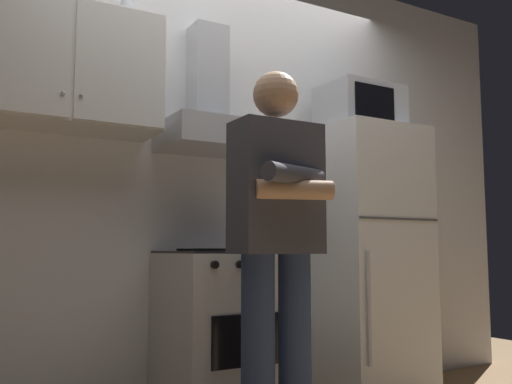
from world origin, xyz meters
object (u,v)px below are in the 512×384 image
upper_cabinet (66,67)px  microwave (360,109)px  stove_oven (223,335)px  person_standing (277,242)px  range_hood (215,117)px  cooking_pot (257,237)px  refrigerator (365,261)px

upper_cabinet → microwave: size_ratio=1.88×
stove_oven → person_standing: bearing=-94.7°
upper_cabinet → stove_oven: size_ratio=1.03×
upper_cabinet → range_hood: (0.80, 0.00, -0.15)m
stove_oven → cooking_pot: bearing=-42.5°
cooking_pot → upper_cabinet: bearing=165.3°
person_standing → stove_oven: bearing=85.3°
microwave → person_standing: 1.45m
refrigerator → cooking_pot: bearing=-171.7°
upper_cabinet → person_standing: (0.75, -0.73, -0.85)m
upper_cabinet → cooking_pot: 1.26m
range_hood → microwave: size_ratio=1.56×
refrigerator → microwave: bearing=90.9°
upper_cabinet → cooking_pot: upper_cabinet is taller
refrigerator → microwave: size_ratio=3.33×
stove_oven → range_hood: bearing=90.0°
range_hood → refrigerator: 1.25m
person_standing → cooking_pot: size_ratio=5.52×
upper_cabinet → stove_oven: (0.80, -0.13, -1.32)m
refrigerator → microwave: microwave is taller
refrigerator → cooking_pot: 0.84m
range_hood → cooking_pot: 0.72m
upper_cabinet → stove_oven: upper_cabinet is taller
stove_oven → range_hood: range_hood is taller
upper_cabinet → refrigerator: upper_cabinet is taller
refrigerator → microwave: (-0.00, 0.02, 0.94)m
microwave → range_hood: bearing=173.5°
stove_oven → person_standing: 0.77m
refrigerator → person_standing: size_ratio=0.98×
upper_cabinet → cooking_pot: size_ratio=3.03×
range_hood → cooking_pot: size_ratio=2.52×
cooking_pot → microwave: bearing=9.6°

